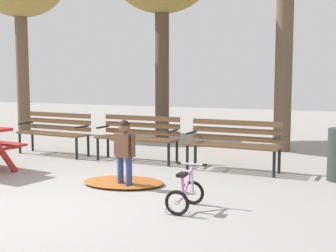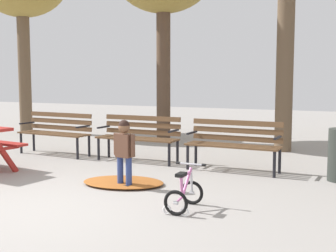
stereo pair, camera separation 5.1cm
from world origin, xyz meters
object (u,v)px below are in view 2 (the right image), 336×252
at_px(park_bench_far_left, 57,130).
at_px(park_bench_left, 139,134).
at_px(park_bench_right, 234,141).
at_px(kids_bicycle, 184,194).
at_px(child_standing, 124,149).

xyz_separation_m(park_bench_far_left, park_bench_left, (1.89, 0.04, 0.00)).
distance_m(park_bench_right, kids_bicycle, 2.53).
bearing_deg(park_bench_right, park_bench_left, 175.73).
bearing_deg(park_bench_left, park_bench_right, -4.27).
bearing_deg(kids_bicycle, park_bench_right, 92.83).
bearing_deg(kids_bicycle, child_standing, 151.32).
xyz_separation_m(park_bench_far_left, kids_bicycle, (3.92, -2.61, -0.31)).
bearing_deg(kids_bicycle, park_bench_left, 127.35).
height_order(park_bench_far_left, child_standing, child_standing).
height_order(child_standing, kids_bicycle, child_standing).
bearing_deg(park_bench_far_left, park_bench_right, -1.47).
bearing_deg(park_bench_far_left, child_standing, -35.66).
distance_m(park_bench_far_left, park_bench_left, 1.90).
bearing_deg(park_bench_left, kids_bicycle, -52.65).
distance_m(park_bench_left, park_bench_right, 1.91).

